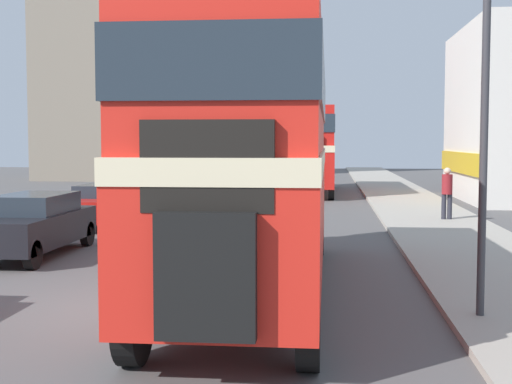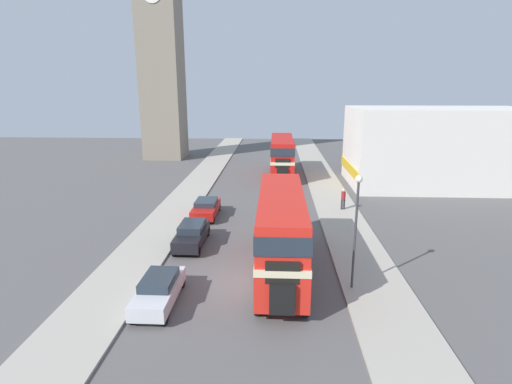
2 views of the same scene
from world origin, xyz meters
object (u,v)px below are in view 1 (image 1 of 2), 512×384
street_lamp (486,61)px  car_parked_mid (33,224)px  bus_distant (310,143)px  car_parked_far (106,204)px  double_decker_bus (256,146)px  pedestrian_walking (447,190)px

street_lamp → car_parked_mid: bearing=149.9°
bus_distant → car_parked_far: bus_distant is taller
car_parked_mid → car_parked_far: (-0.09, 5.93, -0.05)m
car_parked_far → bus_distant: bearing=68.0°
double_decker_bus → car_parked_mid: bearing=148.4°
pedestrian_walking → double_decker_bus: bearing=-114.6°
bus_distant → street_lamp: size_ratio=1.84×
car_parked_far → street_lamp: (9.45, -11.35, 3.24)m
double_decker_bus → pedestrian_walking: 12.86m
car_parked_mid → car_parked_far: car_parked_mid is taller
car_parked_far → pedestrian_walking: 11.35m
car_parked_mid → car_parked_far: bearing=90.9°
bus_distant → pedestrian_walking: 14.19m
double_decker_bus → car_parked_far: bearing=121.6°
bus_distant → pedestrian_walking: bus_distant is taller
street_lamp → pedestrian_walking: bearing=82.8°
car_parked_far → street_lamp: 15.12m
bus_distant → car_parked_far: (-6.20, -15.37, -1.90)m
double_decker_bus → street_lamp: (3.62, -1.89, 1.29)m
bus_distant → car_parked_far: bearing=-112.0°
bus_distant → car_parked_mid: size_ratio=2.45×
bus_distant → street_lamp: 26.95m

